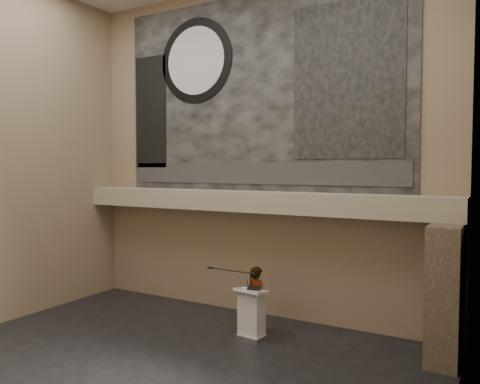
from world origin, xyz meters
The scene contains 18 objects.
floor centered at (0.00, 0.00, 0.00)m, with size 10.00×10.00×0.00m, color black.
wall_back centered at (0.00, 4.00, 4.25)m, with size 10.00×0.02×8.50m, color #8A7258.
wall_right centered at (5.00, 0.00, 4.25)m, with size 0.02×8.00×8.50m, color #8A7258.
soffit centered at (0.00, 3.60, 2.95)m, with size 10.00×0.80×0.50m, color #9D947A.
sprinkler_left centered at (-1.60, 3.55, 2.67)m, with size 0.04×0.04×0.06m, color #B2893D.
sprinkler_right centered at (1.90, 3.55, 2.67)m, with size 0.04×0.04×0.06m, color #B2893D.
banner centered at (0.00, 3.97, 5.70)m, with size 8.00×0.05×5.00m, color black.
banner_text_strip centered at (0.00, 3.93, 3.65)m, with size 7.76×0.02×0.55m, color #2B2B2B.
banner_clock_rim centered at (-1.80, 3.93, 6.70)m, with size 2.30×2.30×0.02m, color black.
banner_clock_face centered at (-1.80, 3.91, 6.70)m, with size 1.84×1.84×0.02m, color silver.
banner_building_print centered at (2.40, 3.93, 5.80)m, with size 2.60×0.02×3.60m, color black.
banner_brick_print centered at (-3.40, 3.93, 5.40)m, with size 1.10×0.02×3.20m, color black.
stone_pier centered at (4.65, 3.15, 1.35)m, with size 0.60×1.40×2.70m, color #433429.
lectern centered at (0.79, 2.34, 0.55)m, with size 0.72×0.56×1.13m.
binder centered at (0.83, 2.36, 1.12)m, with size 0.29×0.24×0.04m, color black.
papers centered at (0.65, 2.29, 1.10)m, with size 0.20×0.28×0.01m, color silver.
speaker_person centered at (0.70, 2.75, 0.76)m, with size 0.56×0.37×1.53m, color white.
mic_stand centered at (0.60, 2.56, 0.21)m, with size 1.43×0.52×1.44m.
Camera 1 is at (5.62, -6.67, 3.80)m, focal length 35.00 mm.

